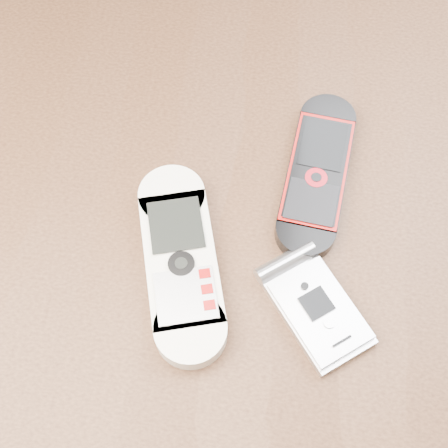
# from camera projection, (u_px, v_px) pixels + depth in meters

# --- Properties ---
(ground) EXTENTS (4.00, 4.00, 0.00)m
(ground) POSITION_uv_depth(u_px,v_px,m) (221.00, 399.00, 1.21)
(ground) COLOR #472B19
(ground) RESTS_ON ground
(table) EXTENTS (1.20, 0.80, 0.75)m
(table) POSITION_uv_depth(u_px,v_px,m) (219.00, 274.00, 0.64)
(table) COLOR black
(table) RESTS_ON ground
(nokia_white) EXTENTS (0.10, 0.19, 0.02)m
(nokia_white) POSITION_uv_depth(u_px,v_px,m) (181.00, 261.00, 0.52)
(nokia_white) COLOR white
(nokia_white) RESTS_ON table
(nokia_black_red) EXTENTS (0.07, 0.18, 0.02)m
(nokia_black_red) POSITION_uv_depth(u_px,v_px,m) (317.00, 173.00, 0.56)
(nokia_black_red) COLOR black
(nokia_black_red) RESTS_ON table
(motorola_razr) EXTENTS (0.11, 0.12, 0.02)m
(motorola_razr) POSITION_uv_depth(u_px,v_px,m) (317.00, 309.00, 0.50)
(motorola_razr) COLOR silver
(motorola_razr) RESTS_ON table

